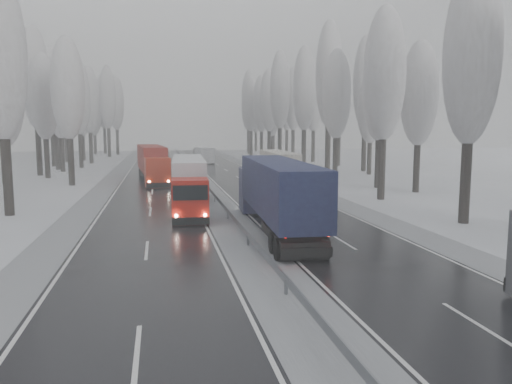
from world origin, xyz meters
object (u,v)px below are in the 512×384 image
object	(u,v)px
truck_blue_box	(276,190)
truck_red_white	(189,179)
truck_cream_box	(277,165)
box_truck_distant	(203,155)
truck_red_red	(152,161)

from	to	relation	value
truck_blue_box	truck_red_white	world-z (taller)	truck_blue_box
truck_blue_box	truck_cream_box	world-z (taller)	truck_blue_box
truck_red_white	truck_blue_box	bearing A→B (deg)	-62.76
box_truck_distant	truck_cream_box	bearing A→B (deg)	-89.04
truck_red_red	truck_blue_box	bearing A→B (deg)	-81.06
truck_red_white	truck_red_red	distance (m)	20.46
truck_cream_box	truck_red_white	xyz separation A→B (m)	(-10.49, -14.47, 0.09)
truck_blue_box	truck_red_white	size ratio (longest dim) A/B	1.12
truck_blue_box	truck_red_red	size ratio (longest dim) A/B	1.04
truck_cream_box	truck_red_red	size ratio (longest dim) A/B	0.89
truck_blue_box	box_truck_distant	world-z (taller)	truck_blue_box
truck_blue_box	truck_cream_box	size ratio (longest dim) A/B	1.16
truck_blue_box	truck_red_white	distance (m)	11.02
truck_cream_box	box_truck_distant	xyz separation A→B (m)	(-4.93, 35.51, -0.68)
truck_cream_box	truck_red_red	distance (m)	14.69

